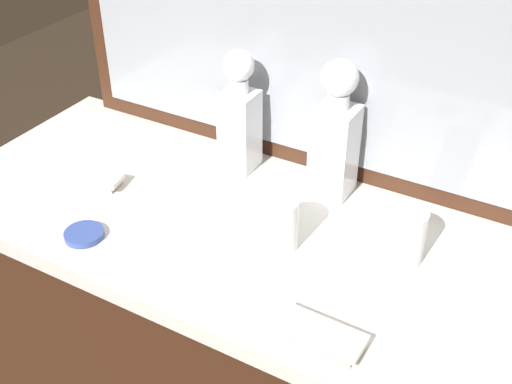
% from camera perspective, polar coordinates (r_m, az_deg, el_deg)
% --- Properties ---
extents(dresser, '(1.30, 0.53, 0.89)m').
position_cam_1_polar(dresser, '(1.53, 0.00, -16.32)').
color(dresser, '#381E11').
rests_on(dresser, ground_plane).
extents(dresser_mirror, '(1.15, 0.03, 0.67)m').
position_cam_1_polar(dresser_mirror, '(1.25, 5.82, 15.47)').
color(dresser_mirror, '#381E11').
rests_on(dresser_mirror, dresser).
extents(crystal_decanter_far_right, '(0.07, 0.07, 0.26)m').
position_cam_1_polar(crystal_decanter_far_right, '(1.34, -1.46, 6.15)').
color(crystal_decanter_far_right, white).
rests_on(crystal_decanter_far_right, dresser).
extents(crystal_decanter_center, '(0.08, 0.08, 0.29)m').
position_cam_1_polar(crystal_decanter_center, '(1.26, 6.98, 4.39)').
color(crystal_decanter_center, white).
rests_on(crystal_decanter_center, dresser).
extents(crystal_tumbler_rear, '(0.07, 0.07, 0.10)m').
position_cam_1_polar(crystal_tumbler_rear, '(1.15, 2.03, -2.91)').
color(crystal_tumbler_rear, white).
rests_on(crystal_tumbler_rear, dresser).
extents(crystal_tumbler_far_right, '(0.07, 0.07, 0.10)m').
position_cam_1_polar(crystal_tumbler_far_right, '(1.14, 12.90, -3.95)').
color(crystal_tumbler_far_right, white).
rests_on(crystal_tumbler_far_right, dresser).
extents(silver_brush_front, '(0.17, 0.08, 0.02)m').
position_cam_1_polar(silver_brush_front, '(1.38, -14.86, 1.26)').
color(silver_brush_front, '#B7A88C').
rests_on(silver_brush_front, dresser).
extents(silver_brush_right, '(0.14, 0.06, 0.02)m').
position_cam_1_polar(silver_brush_right, '(1.00, 5.63, -12.51)').
color(silver_brush_right, '#B7A88C').
rests_on(silver_brush_right, dresser).
extents(porcelain_dish, '(0.07, 0.07, 0.01)m').
position_cam_1_polar(porcelain_dish, '(1.23, -14.97, -3.64)').
color(porcelain_dish, '#33478C').
rests_on(porcelain_dish, dresser).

